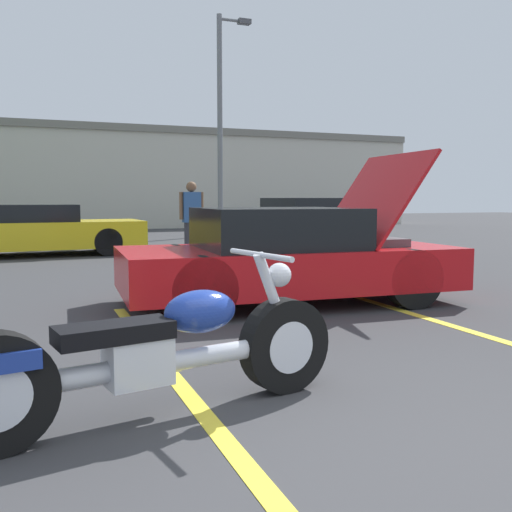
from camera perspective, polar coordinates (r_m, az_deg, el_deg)
ground_plane at (r=2.88m, az=17.94°, el=-21.03°), size 80.00×80.00×0.00m
parking_stripe_middle at (r=4.31m, az=-8.43°, el=-11.62°), size 0.12×5.35×0.01m
parking_stripe_back at (r=5.76m, az=22.49°, el=-7.55°), size 0.12×5.35×0.01m
far_building at (r=26.49m, az=-18.11°, el=7.74°), size 32.00×4.20×4.40m
light_pole at (r=20.24m, az=-3.41°, el=13.82°), size 1.21×0.28×7.50m
motorcycle at (r=3.41m, az=-9.75°, el=-9.68°), size 2.40×0.79×0.95m
show_car_hood_open at (r=7.01m, az=3.39°, el=-0.07°), size 4.14×1.98×1.87m
parked_car_right_row at (r=15.37m, az=5.27°, el=3.25°), size 4.33×2.57×1.31m
parked_car_mid_row at (r=13.90m, az=-21.16°, el=2.37°), size 4.71×1.98×1.16m
spectator_near_motorcycle at (r=11.98m, az=-6.46°, el=4.21°), size 0.52×0.22×1.64m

